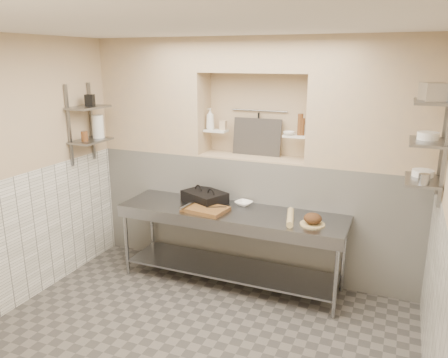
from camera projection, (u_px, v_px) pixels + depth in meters
The scene contains 47 objects.
floor at pixel (191, 347), 4.09m from camera, with size 4.00×3.90×0.10m, color #57524D.
ceiling at pixel (183, 19), 3.31m from camera, with size 4.00×3.90×0.10m, color silver.
wall_left at pixel (9, 176), 4.46m from camera, with size 0.10×3.90×2.80m, color tan.
wall_back at pixel (260, 154), 5.48m from camera, with size 4.00×0.10×2.80m, color tan.
backwall_lower at pixel (253, 213), 5.45m from camera, with size 4.00×0.40×1.40m, color white.
alcove_sill at pixel (254, 157), 5.26m from camera, with size 1.30×0.40×0.02m, color tan.
backwall_pillar_left at pixel (156, 96), 5.56m from camera, with size 1.35×0.40×1.40m, color tan.
backwall_pillar_right at pixel (375, 104), 4.58m from camera, with size 1.35×0.40×1.40m, color tan.
backwall_header at pixel (256, 55), 4.94m from camera, with size 1.30×0.40×0.40m, color tan.
wainscot_left at pixel (22, 240), 4.62m from camera, with size 0.02×3.90×1.40m, color white.
wainscot_right at pixel (435, 325), 3.16m from camera, with size 0.02×3.90×1.40m, color white.
alcove_shelf_left at pixel (216, 131), 5.36m from camera, with size 0.28×0.16×0.03m, color white.
alcove_shelf_right at pixel (296, 136), 5.00m from camera, with size 0.28×0.16×0.03m, color white.
utensil_rail at pixel (259, 111), 5.26m from camera, with size 0.02×0.02×0.70m, color gray.
hanging_steel at pixel (258, 125), 5.29m from camera, with size 0.02×0.02×0.30m, color black.
splash_panel at pixel (257, 137), 5.28m from camera, with size 0.60×0.02×0.45m, color #383330.
shelf_rail_left_a at pixel (91, 121), 5.44m from camera, with size 0.03×0.03×0.95m, color slate.
shelf_rail_left_b at pixel (69, 126), 5.08m from camera, with size 0.03×0.03×0.95m, color slate.
wall_shelf_left_lower at pixel (91, 141), 5.26m from camera, with size 0.30×0.50×0.03m, color slate.
wall_shelf_left_upper at pixel (88, 107), 5.15m from camera, with size 0.30×0.50×0.03m, color slate.
shelf_rail_right_a at pixel (443, 139), 3.97m from camera, with size 0.03×0.03×1.05m, color slate.
shelf_rail_right_b at pixel (446, 147), 3.61m from camera, with size 0.03×0.03×1.05m, color slate.
wall_shelf_right_lower at pixel (423, 180), 3.93m from camera, with size 0.30×0.50×0.03m, color slate.
wall_shelf_right_mid at pixel (428, 142), 3.84m from camera, with size 0.30×0.50×0.03m, color slate.
wall_shelf_right_upper at pixel (433, 102), 3.74m from camera, with size 0.30×0.50×0.03m, color slate.
prep_table at pixel (230, 232), 4.99m from camera, with size 2.60×0.70×0.90m.
panini_press at pixel (205, 197), 5.19m from camera, with size 0.59×0.53×0.13m.
cutting_board at pixel (205, 209), 4.91m from camera, with size 0.48×0.34×0.04m, color brown.
knife_blade at pixel (216, 207), 4.90m from camera, with size 0.23×0.03×0.01m, color gray.
tongs at pixel (187, 205), 4.93m from camera, with size 0.03×0.03×0.29m, color gray.
mixing_bowl at pixel (244, 203), 5.10m from camera, with size 0.19×0.19×0.05m, color white.
rolling_pin at pixel (290, 217), 4.62m from camera, with size 0.07×0.07×0.46m, color tan.
bread_board at pixel (312, 224), 4.50m from camera, with size 0.26×0.26×0.01m, color tan.
bread_loaf at pixel (313, 218), 4.49m from camera, with size 0.19×0.19×0.11m, color #4C2D19.
bottle_soap at pixel (210, 119), 5.34m from camera, with size 0.10×0.10×0.26m, color white.
jar_alcove at pixel (223, 125), 5.34m from camera, with size 0.07×0.07×0.11m, color tan.
bowl_alcove at pixel (289, 133), 4.98m from camera, with size 0.13×0.13×0.04m, color white.
condiment_a at pixel (302, 127), 4.95m from camera, with size 0.05×0.05×0.20m, color brown.
condiment_b at pixel (300, 124), 4.95m from camera, with size 0.06×0.06×0.25m, color brown.
condiment_c at pixel (303, 130), 4.98m from camera, with size 0.07×0.07×0.12m, color white.
jug_left at pixel (98, 126), 5.35m from camera, with size 0.14×0.14×0.28m, color white.
jar_left at pixel (85, 136), 5.15m from camera, with size 0.08×0.08×0.12m, color brown.
box_left_upper at pixel (90, 100), 5.17m from camera, with size 0.10×0.10×0.14m, color black.
bowl_right at pixel (423, 173), 4.01m from camera, with size 0.19×0.19×0.06m, color white.
canister_right at pixel (424, 179), 3.74m from camera, with size 0.09×0.09×0.09m, color gray.
bowl_right_mid at pixel (428, 136), 3.87m from camera, with size 0.18×0.18×0.07m, color white.
basket_right at pixel (434, 92), 3.65m from camera, with size 0.20×0.24×0.15m, color gray.
Camera 1 is at (1.63, -3.13, 2.56)m, focal length 35.00 mm.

